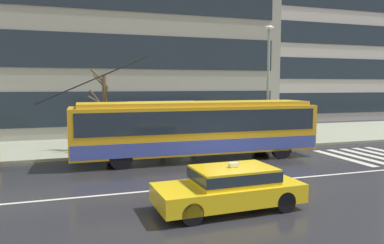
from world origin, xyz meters
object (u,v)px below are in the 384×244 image
at_px(pedestrian_at_shelter, 195,128).
at_px(street_lamp, 268,76).
at_px(street_tree_bare, 104,108).
at_px(bus_shelter, 164,113).
at_px(pedestrian_walking_past, 113,133).
at_px(trolleybus, 197,128).
at_px(taxi_oncoming_near, 230,186).
at_px(pedestrian_approaching_curb, 163,131).

height_order(pedestrian_at_shelter, street_lamp, street_lamp).
bearing_deg(street_tree_bare, street_lamp, -8.07).
xyz_separation_m(bus_shelter, pedestrian_at_shelter, (1.77, -0.46, -0.90)).
bearing_deg(pedestrian_walking_past, trolleybus, -36.06).
relative_size(pedestrian_at_shelter, pedestrian_walking_past, 1.05).
relative_size(street_lamp, street_tree_bare, 1.57).
bearing_deg(pedestrian_walking_past, street_lamp, -4.32).
xyz_separation_m(trolleybus, street_tree_bare, (-4.27, 3.46, 0.86)).
bearing_deg(taxi_oncoming_near, street_tree_bare, 104.74).
distance_m(pedestrian_approaching_curb, pedestrian_walking_past, 2.88).
xyz_separation_m(taxi_oncoming_near, bus_shelter, (0.61, 11.04, 1.36)).
distance_m(taxi_oncoming_near, street_tree_bare, 11.27).
bearing_deg(street_tree_bare, pedestrian_at_shelter, -1.96).
height_order(trolleybus, pedestrian_at_shelter, trolleybus).
relative_size(taxi_oncoming_near, pedestrian_at_shelter, 2.57).
bearing_deg(street_lamp, trolleybus, -157.50).
height_order(trolleybus, street_tree_bare, trolleybus).
bearing_deg(pedestrian_approaching_curb, trolleybus, -72.86).
distance_m(pedestrian_approaching_curb, street_lamp, 7.02).
distance_m(street_lamp, street_tree_bare, 9.66).
xyz_separation_m(pedestrian_walking_past, street_tree_bare, (-0.42, 0.65, 1.34)).
distance_m(bus_shelter, pedestrian_walking_past, 3.30).
bearing_deg(bus_shelter, pedestrian_walking_past, -162.85).
relative_size(taxi_oncoming_near, street_lamp, 0.63).
relative_size(trolleybus, street_tree_bare, 3.01).
bearing_deg(trolleybus, pedestrian_walking_past, 143.94).
height_order(pedestrian_walking_past, street_tree_bare, street_tree_bare).
bearing_deg(street_tree_bare, bus_shelter, 4.62).
height_order(bus_shelter, pedestrian_at_shelter, bus_shelter).
bearing_deg(trolleybus, street_lamp, 22.50).
relative_size(bus_shelter, street_tree_bare, 0.91).
xyz_separation_m(bus_shelter, street_lamp, (5.95, -1.61, 2.20)).
height_order(bus_shelter, pedestrian_walking_past, bus_shelter).
bearing_deg(street_lamp, pedestrian_at_shelter, 164.59).
distance_m(taxi_oncoming_near, street_lamp, 12.03).
xyz_separation_m(street_lamp, street_tree_bare, (-9.40, 1.33, -1.81)).
relative_size(taxi_oncoming_near, street_tree_bare, 0.99).
bearing_deg(bus_shelter, taxi_oncoming_near, -93.17).
bearing_deg(taxi_oncoming_near, pedestrian_approaching_curb, 87.69).
bearing_deg(pedestrian_at_shelter, bus_shelter, 165.52).
xyz_separation_m(taxi_oncoming_near, pedestrian_approaching_curb, (0.43, 10.59, 0.36)).
bearing_deg(bus_shelter, street_lamp, -15.13).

